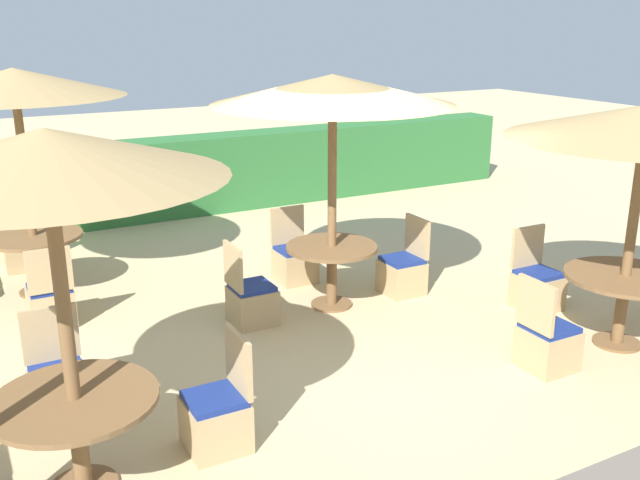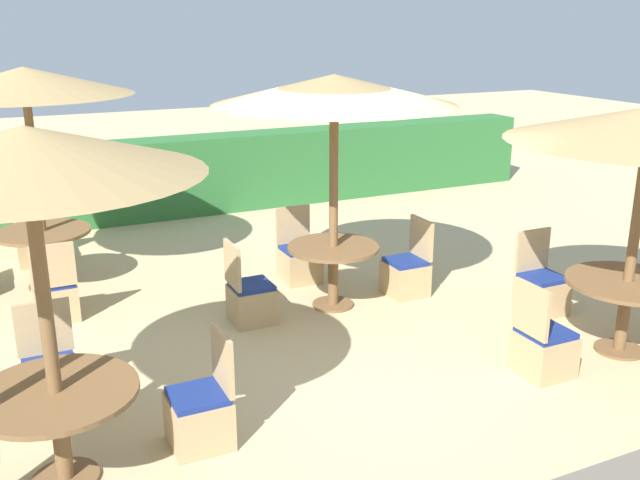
{
  "view_description": "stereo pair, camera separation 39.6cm",
  "coord_description": "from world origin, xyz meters",
  "px_view_note": "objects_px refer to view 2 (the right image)",
  "views": [
    {
      "loc": [
        -3.52,
        -5.92,
        3.23
      ],
      "look_at": [
        0.0,
        0.6,
        0.9
      ],
      "focal_mm": 40.0,
      "sensor_mm": 36.0,
      "label": 1
    },
    {
      "loc": [
        -3.16,
        -6.1,
        3.23
      ],
      "look_at": [
        0.0,
        0.6,
        0.9
      ],
      "focal_mm": 40.0,
      "sensor_mm": 36.0,
      "label": 2
    }
  ],
  "objects_px": {
    "round_table_front_right": "(626,294)",
    "parasol_center": "(334,91)",
    "patio_chair_front_left_north": "(51,382)",
    "round_table_center": "(333,259)",
    "patio_chair_front_right_west": "(543,348)",
    "patio_chair_front_right_north": "(541,290)",
    "patio_chair_center_east": "(406,274)",
    "parasol_back_left": "(24,82)",
    "patio_chair_center_west": "(250,299)",
    "parasol_front_left": "(26,154)",
    "patio_chair_front_left_east": "(201,414)",
    "round_table_back_left": "(44,242)",
    "patio_chair_center_north": "(299,261)",
    "patio_chair_back_left_north": "(35,245)",
    "patio_chair_back_left_south": "(55,297)",
    "round_table_front_left": "(57,408)"
  },
  "relations": [
    {
      "from": "round_table_front_right",
      "to": "patio_chair_front_right_north",
      "type": "relative_size",
      "value": 1.28
    },
    {
      "from": "parasol_center",
      "to": "patio_chair_center_east",
      "type": "height_order",
      "value": "parasol_center"
    },
    {
      "from": "round_table_front_right",
      "to": "parasol_center",
      "type": "xyz_separation_m",
      "value": [
        -2.09,
        2.3,
        1.86
      ]
    },
    {
      "from": "patio_chair_front_left_north",
      "to": "parasol_center",
      "type": "xyz_separation_m",
      "value": [
        3.19,
        1.06,
        2.21
      ]
    },
    {
      "from": "patio_chair_front_right_north",
      "to": "patio_chair_front_left_east",
      "type": "height_order",
      "value": "same"
    },
    {
      "from": "round_table_back_left",
      "to": "patio_chair_front_right_north",
      "type": "distance_m",
      "value": 5.96
    },
    {
      "from": "patio_chair_front_right_west",
      "to": "round_table_center",
      "type": "bearing_deg",
      "value": -156.07
    },
    {
      "from": "patio_chair_back_left_south",
      "to": "patio_chair_front_left_north",
      "type": "height_order",
      "value": "same"
    },
    {
      "from": "round_table_center",
      "to": "parasol_center",
      "type": "bearing_deg",
      "value": 135.0
    },
    {
      "from": "patio_chair_center_west",
      "to": "patio_chair_center_east",
      "type": "bearing_deg",
      "value": 89.04
    },
    {
      "from": "parasol_back_left",
      "to": "patio_chair_front_right_west",
      "type": "distance_m",
      "value": 6.34
    },
    {
      "from": "patio_chair_front_left_north",
      "to": "round_table_center",
      "type": "xyz_separation_m",
      "value": [
        3.19,
        1.06,
        0.31
      ]
    },
    {
      "from": "round_table_front_right",
      "to": "patio_chair_center_north",
      "type": "xyz_separation_m",
      "value": [
        -2.11,
        3.24,
        -0.36
      ]
    },
    {
      "from": "patio_chair_front_right_north",
      "to": "patio_chair_center_west",
      "type": "height_order",
      "value": "same"
    },
    {
      "from": "patio_chair_front_right_west",
      "to": "patio_chair_front_left_east",
      "type": "relative_size",
      "value": 1.0
    },
    {
      "from": "patio_chair_back_left_north",
      "to": "round_table_front_right",
      "type": "bearing_deg",
      "value": 133.43
    },
    {
      "from": "parasol_back_left",
      "to": "patio_chair_front_right_north",
      "type": "xyz_separation_m",
      "value": [
        4.99,
        -3.23,
        -2.25
      ]
    },
    {
      "from": "patio_chair_front_left_east",
      "to": "parasol_center",
      "type": "distance_m",
      "value": 3.74
    },
    {
      "from": "parasol_front_left",
      "to": "patio_chair_front_right_west",
      "type": "bearing_deg",
      "value": -2.97
    },
    {
      "from": "patio_chair_front_right_north",
      "to": "patio_chair_center_east",
      "type": "height_order",
      "value": "same"
    },
    {
      "from": "patio_chair_front_right_west",
      "to": "round_table_front_left",
      "type": "bearing_deg",
      "value": -92.97
    },
    {
      "from": "round_table_front_right",
      "to": "patio_chair_center_east",
      "type": "height_order",
      "value": "patio_chair_center_east"
    },
    {
      "from": "patio_chair_back_left_north",
      "to": "patio_chair_front_left_east",
      "type": "distance_m",
      "value": 5.24
    },
    {
      "from": "patio_chair_front_right_north",
      "to": "patio_chair_front_left_north",
      "type": "relative_size",
      "value": 1.0
    },
    {
      "from": "patio_chair_front_left_north",
      "to": "patio_chair_center_north",
      "type": "xyz_separation_m",
      "value": [
        3.17,
        2.0,
        0.0
      ]
    },
    {
      "from": "parasol_back_left",
      "to": "patio_chair_center_west",
      "type": "height_order",
      "value": "parasol_back_left"
    },
    {
      "from": "parasol_back_left",
      "to": "parasol_front_left",
      "type": "xyz_separation_m",
      "value": [
        -0.27,
        -4.17,
        -0.1
      ]
    },
    {
      "from": "parasol_front_left",
      "to": "parasol_back_left",
      "type": "bearing_deg",
      "value": 86.3
    },
    {
      "from": "patio_chair_back_left_south",
      "to": "round_table_center",
      "type": "height_order",
      "value": "patio_chair_back_left_south"
    },
    {
      "from": "patio_chair_front_right_north",
      "to": "parasol_center",
      "type": "relative_size",
      "value": 0.35
    },
    {
      "from": "patio_chair_front_left_east",
      "to": "parasol_center",
      "type": "bearing_deg",
      "value": -46.3
    },
    {
      "from": "patio_chair_front_left_north",
      "to": "parasol_front_left",
      "type": "bearing_deg",
      "value": 88.65
    },
    {
      "from": "patio_chair_center_east",
      "to": "patio_chair_front_right_north",
      "type": "bearing_deg",
      "value": -135.86
    },
    {
      "from": "parasol_front_left",
      "to": "round_table_center",
      "type": "distance_m",
      "value": 4.26
    },
    {
      "from": "patio_chair_front_right_west",
      "to": "patio_chair_center_north",
      "type": "height_order",
      "value": "same"
    },
    {
      "from": "parasol_back_left",
      "to": "patio_chair_center_west",
      "type": "distance_m",
      "value": 3.61
    },
    {
      "from": "round_table_front_right",
      "to": "patio_chair_back_left_north",
      "type": "bearing_deg",
      "value": 133.43
    },
    {
      "from": "patio_chair_front_right_north",
      "to": "patio_chair_center_west",
      "type": "relative_size",
      "value": 1.0
    },
    {
      "from": "round_table_back_left",
      "to": "round_table_front_right",
      "type": "height_order",
      "value": "round_table_front_right"
    },
    {
      "from": "round_table_back_left",
      "to": "parasol_center",
      "type": "height_order",
      "value": "parasol_center"
    },
    {
      "from": "parasol_back_left",
      "to": "patio_chair_center_east",
      "type": "bearing_deg",
      "value": -28.33
    },
    {
      "from": "parasol_front_left",
      "to": "round_table_back_left",
      "type": "bearing_deg",
      "value": 86.3
    },
    {
      "from": "patio_chair_front_left_north",
      "to": "patio_chair_center_west",
      "type": "bearing_deg",
      "value": -154.5
    },
    {
      "from": "patio_chair_front_right_north",
      "to": "parasol_front_left",
      "type": "relative_size",
      "value": 0.36
    },
    {
      "from": "parasol_back_left",
      "to": "parasol_center",
      "type": "relative_size",
      "value": 1.01
    },
    {
      "from": "parasol_front_left",
      "to": "patio_chair_front_left_east",
      "type": "bearing_deg",
      "value": 1.65
    },
    {
      "from": "parasol_back_left",
      "to": "patio_chair_center_north",
      "type": "xyz_separation_m",
      "value": [
        2.93,
        -1.11,
        -2.25
      ]
    },
    {
      "from": "patio_chair_front_right_west",
      "to": "patio_chair_center_west",
      "type": "distance_m",
      "value": 3.1
    },
    {
      "from": "patio_chair_front_left_east",
      "to": "patio_chair_center_east",
      "type": "height_order",
      "value": "same"
    },
    {
      "from": "parasol_center",
      "to": "patio_chair_back_left_north",
      "type": "bearing_deg",
      "value": 134.25
    }
  ]
}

